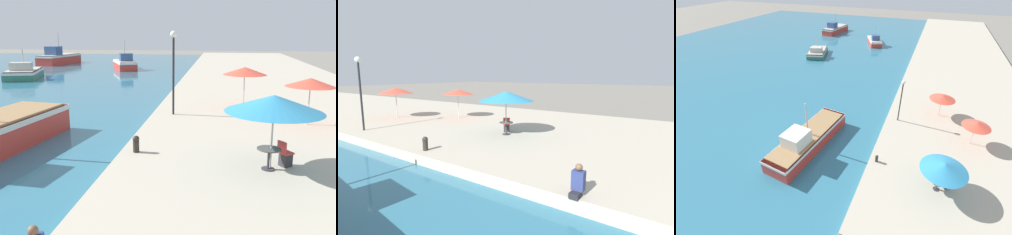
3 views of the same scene
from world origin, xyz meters
The scene contains 13 objects.
water_basin centered at (-28.00, 37.00, 0.02)m, with size 56.00×90.00×0.04m.
quay_promenade centered at (8.00, 37.00, 0.25)m, with size 16.00×90.00×0.50m.
fishing_boat_near centered at (-5.92, 13.71, 0.94)m, with size 3.87×9.69×4.56m.
fishing_boat_mid centered at (-17.22, 37.88, 0.67)m, with size 4.78×6.85×3.16m.
fishing_boat_far centered at (-8.96, 49.18, 0.79)m, with size 4.64×6.69×3.79m.
fishing_boat_distant centered at (-21.18, 55.79, 0.99)m, with size 4.06×8.83×4.82m.
cafe_umbrella_pink centered at (5.51, 12.51, 2.75)m, with size 3.22×3.22×2.53m.
cafe_umbrella_white centered at (8.11, 19.10, 2.61)m, with size 2.42×2.42×2.32m.
cafe_umbrella_striped centered at (5.19, 23.13, 2.71)m, with size 2.63×2.63×2.44m.
cafe_table centered at (5.43, 12.44, 1.04)m, with size 0.80×0.80×0.74m.
cafe_chair_left centered at (6.04, 12.83, 0.83)m, with size 0.58×0.57×0.91m.
mooring_bollard centered at (0.63, 13.63, 0.85)m, with size 0.26×0.26×0.65m.
lamppost centered at (1.20, 20.48, 3.60)m, with size 0.36×0.36×4.56m.
Camera 3 is at (3.06, -0.09, 14.05)m, focal length 24.00 mm.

